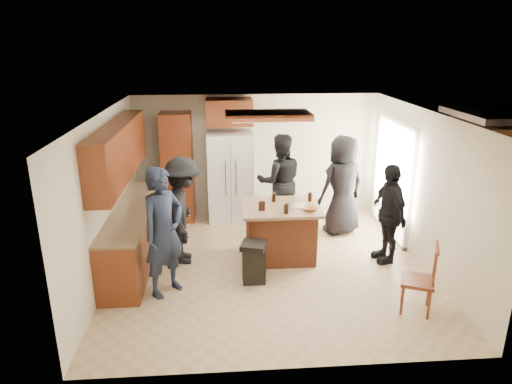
{
  "coord_description": "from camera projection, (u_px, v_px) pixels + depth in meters",
  "views": [
    {
      "loc": [
        -0.71,
        -6.71,
        3.53
      ],
      "look_at": [
        -0.17,
        0.38,
        1.15
      ],
      "focal_mm": 32.0,
      "sensor_mm": 36.0,
      "label": 1
    }
  ],
  "objects": [
    {
      "name": "person_behind_right",
      "position": [
        342.0,
        185.0,
        8.53
      ],
      "size": [
        1.08,
        0.91,
        1.89
      ],
      "primitive_type": "imported",
      "rotation": [
        0.0,
        0.0,
        3.54
      ],
      "color": "black",
      "rests_on": "ground"
    },
    {
      "name": "room_shell",
      "position": [
        477.0,
        180.0,
        9.11
      ],
      "size": [
        8.0,
        5.2,
        5.0
      ],
      "color": "tan",
      "rests_on": "ground"
    },
    {
      "name": "spindle_chair",
      "position": [
        419.0,
        281.0,
        6.12
      ],
      "size": [
        0.55,
        0.55,
        0.99
      ],
      "color": "maroon",
      "rests_on": "ground"
    },
    {
      "name": "person_side_right",
      "position": [
        389.0,
        213.0,
        7.45
      ],
      "size": [
        0.62,
        1.03,
        1.67
      ],
      "primitive_type": "imported",
      "rotation": [
        0.0,
        0.0,
        -1.45
      ],
      "color": "black",
      "rests_on": "ground"
    },
    {
      "name": "trash_bin",
      "position": [
        254.0,
        262.0,
        6.95
      ],
      "size": [
        0.44,
        0.44,
        0.63
      ],
      "color": "black",
      "rests_on": "ground"
    },
    {
      "name": "back_wall_units",
      "position": [
        191.0,
        154.0,
        9.06
      ],
      "size": [
        1.8,
        0.6,
        2.45
      ],
      "color": "maroon",
      "rests_on": "ground"
    },
    {
      "name": "person_behind_left",
      "position": [
        280.0,
        182.0,
        8.8
      ],
      "size": [
        0.92,
        0.59,
        1.86
      ],
      "primitive_type": "imported",
      "rotation": [
        0.0,
        0.0,
        3.18
      ],
      "color": "black",
      "rests_on": "ground"
    },
    {
      "name": "island_items",
      "position": [
        293.0,
        205.0,
        7.4
      ],
      "size": [
        0.94,
        0.65,
        0.15
      ],
      "color": "silver",
      "rests_on": "kitchen_island"
    },
    {
      "name": "kitchen_island",
      "position": [
        280.0,
        231.0,
        7.65
      ],
      "size": [
        1.28,
        1.03,
        0.93
      ],
      "color": "brown",
      "rests_on": "ground"
    },
    {
      "name": "refrigerator",
      "position": [
        231.0,
        177.0,
        9.2
      ],
      "size": [
        0.9,
        0.76,
        1.8
      ],
      "color": "white",
      "rests_on": "ground"
    },
    {
      "name": "left_cabinetry",
      "position": [
        129.0,
        206.0,
        7.43
      ],
      "size": [
        0.64,
        3.0,
        2.3
      ],
      "color": "maroon",
      "rests_on": "ground"
    },
    {
      "name": "person_counter",
      "position": [
        183.0,
        211.0,
        7.41
      ],
      "size": [
        0.57,
        1.17,
        1.78
      ],
      "primitive_type": "imported",
      "rotation": [
        0.0,
        0.0,
        1.6
      ],
      "color": "black",
      "rests_on": "ground"
    },
    {
      "name": "person_front_left",
      "position": [
        164.0,
        232.0,
        6.43
      ],
      "size": [
        0.84,
        0.85,
        1.9
      ],
      "primitive_type": "imported",
      "rotation": [
        0.0,
        0.0,
        0.82
      ],
      "color": "#1C2438",
      "rests_on": "ground"
    }
  ]
}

